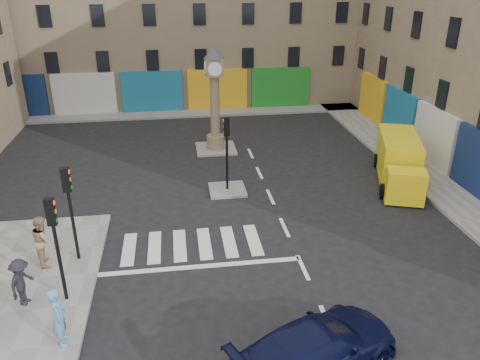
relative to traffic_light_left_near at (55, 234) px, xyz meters
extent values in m
plane|color=black|center=(8.30, -0.20, -2.62)|extent=(120.00, 120.00, 0.00)
cube|color=gray|center=(17.00, 9.80, -2.55)|extent=(2.60, 30.00, 0.15)
cube|color=gray|center=(4.30, 22.00, -2.55)|extent=(32.00, 2.40, 0.15)
cube|color=gray|center=(6.30, 7.80, -2.56)|extent=(1.80, 1.80, 0.12)
cube|color=gray|center=(6.30, 13.80, -2.56)|extent=(2.40, 2.40, 0.12)
cylinder|color=black|center=(0.00, 0.00, -1.07)|extent=(0.12, 0.12, 2.80)
cube|color=black|center=(0.00, 0.00, 0.78)|extent=(0.28, 0.22, 0.90)
cylinder|color=black|center=(0.00, 2.40, -1.07)|extent=(0.12, 0.12, 2.80)
cube|color=black|center=(0.00, 2.40, 0.78)|extent=(0.28, 0.22, 0.90)
cylinder|color=black|center=(6.30, 7.80, -1.10)|extent=(0.12, 0.12, 2.80)
cube|color=black|center=(6.30, 7.80, 0.75)|extent=(0.28, 0.22, 0.90)
cylinder|color=#8E755D|center=(6.30, 13.80, -2.10)|extent=(1.10, 1.10, 0.80)
cylinder|color=#8E755D|center=(6.30, 13.80, 0.10)|extent=(0.56, 0.56, 3.60)
cube|color=#8E755D|center=(6.30, 13.80, 2.40)|extent=(1.00, 1.00, 1.00)
cylinder|color=white|center=(6.30, 13.28, 2.40)|extent=(0.80, 0.06, 0.80)
cone|color=#333338|center=(6.30, 13.80, 3.25)|extent=(1.20, 1.20, 0.70)
imported|color=black|center=(7.36, -3.94, -1.89)|extent=(5.45, 3.96, 1.47)
cube|color=yellow|center=(15.48, 8.42, -1.47)|extent=(3.20, 4.79, 2.12)
cube|color=yellow|center=(14.39, 5.28, -1.74)|extent=(2.02, 1.62, 1.57)
cube|color=black|center=(14.38, 5.24, -1.37)|extent=(1.76, 1.30, 0.65)
cylinder|color=black|center=(13.64, 5.94, -2.25)|extent=(0.46, 0.77, 0.74)
cylinder|color=black|center=(15.38, 5.33, -2.25)|extent=(0.46, 0.77, 0.74)
cylinder|color=black|center=(14.97, 9.77, -2.25)|extent=(0.46, 0.77, 0.74)
cylinder|color=black|center=(16.72, 9.17, -2.25)|extent=(0.46, 0.77, 0.74)
imported|color=#5D98D6|center=(0.30, -2.07, -1.53)|extent=(0.59, 0.77, 1.88)
imported|color=#9F8362|center=(-1.10, 2.26, -1.50)|extent=(0.96, 1.11, 1.94)
imported|color=black|center=(-1.26, -0.06, -1.64)|extent=(0.88, 1.20, 1.66)
camera|label=1|loc=(3.92, -13.25, 7.47)|focal=35.00mm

